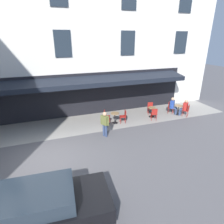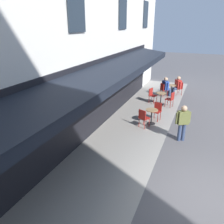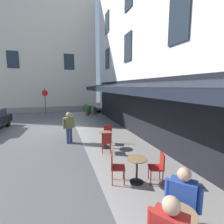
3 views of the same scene
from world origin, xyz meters
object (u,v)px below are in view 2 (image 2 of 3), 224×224
(cafe_chair_red_kerbside, at_px, (171,98))
(seated_companion_in_blue, at_px, (166,86))
(cafe_table_streetside, at_px, (161,97))
(cafe_chair_red_back_row, at_px, (152,94))
(cafe_chair_red_facing_street, at_px, (157,110))
(cafe_table_near_entrance, at_px, (152,115))
(cafe_chair_red_corner_left, at_px, (163,89))
(walking_pedestrian_in_olive, at_px, (183,121))
(cafe_chair_red_near_door, at_px, (180,87))
(seated_patron_in_red, at_px, (177,85))
(cafe_table_mid_terrace, at_px, (171,89))
(cafe_chair_red_under_awning, at_px, (143,117))

(cafe_chair_red_kerbside, xyz_separation_m, seated_companion_in_blue, (-2.05, -0.63, 0.16))
(cafe_table_streetside, distance_m, cafe_chair_red_back_row, 0.63)
(cafe_chair_red_facing_street, bearing_deg, cafe_table_streetside, -173.82)
(cafe_table_near_entrance, xyz_separation_m, cafe_chair_red_kerbside, (-2.81, 0.48, 0.06))
(cafe_table_near_entrance, distance_m, cafe_table_streetside, 3.00)
(cafe_chair_red_corner_left, xyz_separation_m, walking_pedestrian_in_olive, (5.93, 1.87, 0.37))
(cafe_chair_red_near_door, distance_m, cafe_chair_red_kerbside, 2.72)
(cafe_table_near_entrance, height_order, cafe_table_streetside, same)
(cafe_table_near_entrance, distance_m, seated_patron_in_red, 5.42)
(cafe_chair_red_near_door, bearing_deg, cafe_chair_red_corner_left, -50.22)
(cafe_chair_red_facing_street, height_order, cafe_table_streetside, cafe_chair_red_facing_street)
(cafe_table_streetside, distance_m, walking_pedestrian_in_olive, 4.55)
(walking_pedestrian_in_olive, bearing_deg, seated_patron_in_red, -170.82)
(cafe_table_mid_terrace, xyz_separation_m, cafe_chair_red_corner_left, (0.43, -0.47, 0.06))
(cafe_table_streetside, xyz_separation_m, cafe_chair_red_back_row, (-0.20, -0.60, 0.06))
(cafe_table_streetside, bearing_deg, seated_companion_in_blue, -179.21)
(cafe_chair_red_corner_left, height_order, walking_pedestrian_in_olive, walking_pedestrian_in_olive)
(cafe_chair_red_back_row, bearing_deg, cafe_table_mid_terrace, 155.60)
(cafe_chair_red_facing_street, distance_m, walking_pedestrian_in_olive, 2.35)
(cafe_chair_red_back_row, bearing_deg, cafe_table_streetside, 71.31)
(cafe_table_mid_terrace, relative_size, seated_companion_in_blue, 0.57)
(cafe_chair_red_near_door, xyz_separation_m, cafe_table_streetside, (2.52, -0.79, -0.06))
(seated_patron_in_red, bearing_deg, cafe_chair_red_kerbside, -0.22)
(cafe_table_near_entrance, bearing_deg, cafe_chair_red_near_door, 173.18)
(cafe_chair_red_near_door, bearing_deg, cafe_table_streetside, -17.31)
(cafe_chair_red_corner_left, xyz_separation_m, seated_patron_in_red, (-0.68, 0.80, 0.16))
(cafe_chair_red_facing_street, height_order, walking_pedestrian_in_olive, walking_pedestrian_in_olive)
(cafe_chair_red_facing_street, distance_m, cafe_chair_red_back_row, 2.72)
(cafe_chair_red_facing_street, relative_size, cafe_table_mid_terrace, 1.21)
(walking_pedestrian_in_olive, bearing_deg, seated_companion_in_blue, -164.30)
(cafe_chair_red_under_awning, xyz_separation_m, walking_pedestrian_in_olive, (0.64, 1.82, 0.37))
(cafe_chair_red_corner_left, bearing_deg, cafe_chair_red_kerbside, 22.51)
(cafe_chair_red_kerbside, bearing_deg, cafe_table_mid_terrace, -172.11)
(cafe_chair_red_kerbside, distance_m, seated_companion_in_blue, 2.15)
(cafe_chair_red_near_door, xyz_separation_m, seated_companion_in_blue, (0.66, -0.81, 0.16))
(cafe_table_mid_terrace, bearing_deg, cafe_table_near_entrance, -1.73)
(cafe_chair_red_facing_street, xyz_separation_m, cafe_chair_red_under_awning, (1.19, -0.40, 0.00))
(cafe_chair_red_corner_left, relative_size, seated_companion_in_blue, 0.69)
(cafe_chair_red_corner_left, bearing_deg, cafe_table_mid_terrace, 132.61)
(cafe_table_near_entrance, bearing_deg, cafe_table_mid_terrace, 178.27)
(cafe_table_near_entrance, distance_m, cafe_chair_red_under_awning, 0.63)
(cafe_table_mid_terrace, relative_size, cafe_chair_red_kerbside, 0.82)
(cafe_chair_red_kerbside, height_order, walking_pedestrian_in_olive, walking_pedestrian_in_olive)
(cafe_chair_red_facing_street, xyz_separation_m, cafe_table_streetside, (-2.38, -0.26, -0.06))
(cafe_chair_red_under_awning, height_order, cafe_table_mid_terrace, cafe_chair_red_under_awning)
(cafe_chair_red_facing_street, height_order, cafe_table_mid_terrace, cafe_chair_red_facing_street)
(cafe_table_near_entrance, relative_size, cafe_chair_red_facing_street, 0.82)
(seated_patron_in_red, bearing_deg, cafe_table_near_entrance, -5.17)
(cafe_table_streetside, bearing_deg, cafe_chair_red_under_awning, -2.22)
(walking_pedestrian_in_olive, bearing_deg, cafe_table_streetside, -158.24)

